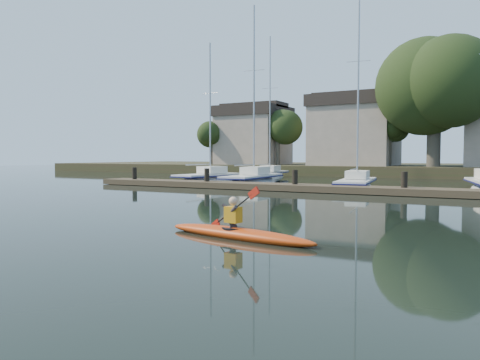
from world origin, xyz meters
The scene contains 8 objects.
ground centered at (0.00, 0.00, 0.00)m, with size 160.00×160.00×0.00m, color black.
kayak centered at (1.62, -1.04, 0.17)m, with size 4.45×1.32×1.41m.
dock centered at (0.00, 14.00, 0.20)m, with size 34.00×2.00×1.80m.
sailboat_0 centered at (-12.27, 19.30, -0.19)m, with size 3.02×7.69×11.88m.
sailboat_1 centered at (-8.29, 18.94, -0.19)m, with size 2.67×8.70×14.03m.
sailboat_2 centered at (-0.44, 17.73, -0.17)m, with size 2.98×8.28×13.41m.
sailboat_5 centered at (-10.94, 27.30, -0.17)m, with size 3.18×8.60×13.90m.
shore centered at (1.61, 40.29, 3.23)m, with size 90.00×25.25×12.75m.
Camera 1 is at (7.16, -10.93, 2.02)m, focal length 35.00 mm.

